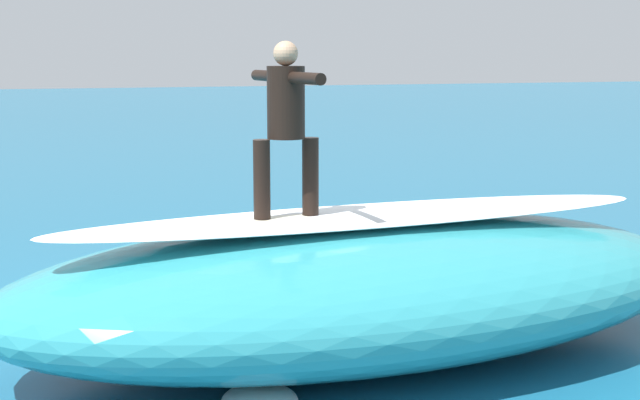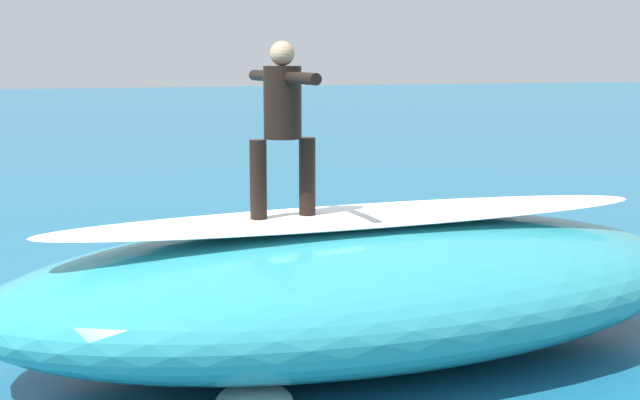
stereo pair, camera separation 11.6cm
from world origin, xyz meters
The scene contains 7 objects.
ground_plane centered at (0.00, 0.00, 0.00)m, with size 120.00×120.00×0.00m, color #196084.
wave_crest centered at (-0.67, 2.17, 0.60)m, with size 6.61×3.09×1.20m, color teal.
wave_foam_lip centered at (-0.67, 2.17, 1.24)m, with size 5.62×1.08×0.08m, color white.
surfboard_riding centered at (0.06, 2.21, 1.24)m, with size 2.09×0.49×0.08m, color #EAE5C6.
surfer_riding centered at (0.06, 2.21, 2.14)m, with size 0.58×1.39×1.47m.
surfboard_paddling centered at (-2.02, -2.19, 0.03)m, with size 2.50×0.48×0.06m, color #EAE5C6.
surfer_paddling centered at (-1.90, -2.20, 0.19)m, with size 1.63×0.42×0.29m.
Camera 1 is at (2.18, 9.36, 2.66)m, focal length 50.34 mm.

